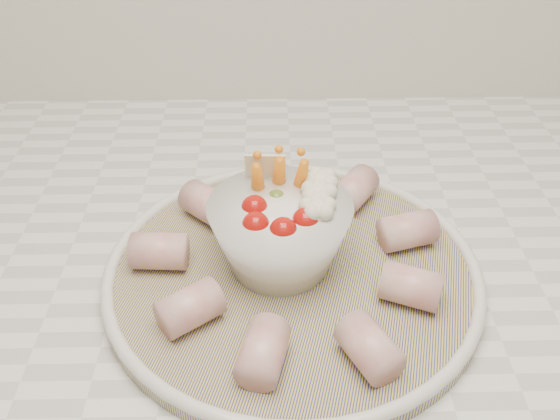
{
  "coord_description": "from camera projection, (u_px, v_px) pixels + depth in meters",
  "views": [
    {
      "loc": [
        -0.08,
        0.94,
        1.33
      ],
      "look_at": [
        -0.07,
        1.38,
        1.0
      ],
      "focal_mm": 40.0,
      "sensor_mm": 36.0,
      "label": 1
    }
  ],
  "objects": [
    {
      "name": "veggie_bowl",
      "position": [
        281.0,
        231.0,
        0.56
      ],
      "size": [
        0.13,
        0.13,
        0.1
      ],
      "color": "white",
      "rests_on": "serving_platter"
    },
    {
      "name": "cured_meat_rolls",
      "position": [
        293.0,
        255.0,
        0.57
      ],
      "size": [
        0.29,
        0.28,
        0.03
      ],
      "color": "#B55355",
      "rests_on": "serving_platter"
    },
    {
      "name": "serving_platter",
      "position": [
        293.0,
        272.0,
        0.58
      ],
      "size": [
        0.43,
        0.43,
        0.02
      ],
      "color": "navy",
      "rests_on": "kitchen_counter"
    }
  ]
}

